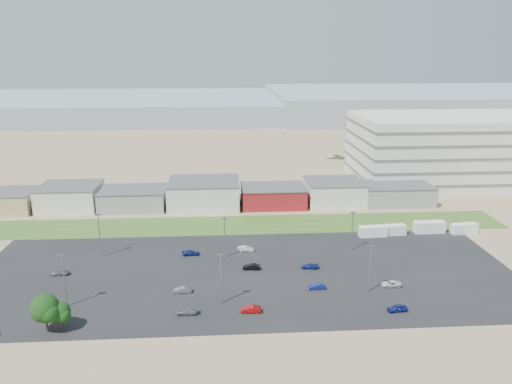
{
  "coord_description": "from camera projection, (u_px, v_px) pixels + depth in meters",
  "views": [
    {
      "loc": [
        0.38,
        -82.02,
        47.94
      ],
      "look_at": [
        7.33,
        22.0,
        18.22
      ],
      "focal_mm": 35.0,
      "sensor_mm": 36.0,
      "label": 1
    }
  ],
  "objects": [
    {
      "name": "ground",
      "position": [
        224.0,
        320.0,
        91.82
      ],
      "size": [
        700.0,
        700.0,
        0.0
      ],
      "primitive_type": "plane",
      "color": "#907C5C",
      "rests_on": "ground"
    },
    {
      "name": "parking_lot",
      "position": [
        246.0,
        273.0,
        111.33
      ],
      "size": [
        120.0,
        50.0,
        0.01
      ],
      "primitive_type": "cube",
      "color": "black",
      "rests_on": "ground"
    },
    {
      "name": "grass_strip",
      "position": [
        223.0,
        225.0,
        141.71
      ],
      "size": [
        160.0,
        16.0,
        0.02
      ],
      "primitive_type": "cube",
      "color": "#335921",
      "rests_on": "ground"
    },
    {
      "name": "hills_backdrop",
      "position": [
        272.0,
        107.0,
        395.41
      ],
      "size": [
        700.0,
        200.0,
        9.0
      ],
      "primitive_type": null,
      "color": "gray",
      "rests_on": "ground"
    },
    {
      "name": "building_row",
      "position": [
        169.0,
        194.0,
        157.76
      ],
      "size": [
        170.0,
        20.0,
        8.0
      ],
      "primitive_type": null,
      "color": "silver",
      "rests_on": "ground"
    },
    {
      "name": "parking_garage",
      "position": [
        464.0,
        149.0,
        185.32
      ],
      "size": [
        80.0,
        40.0,
        25.0
      ],
      "primitive_type": "cube",
      "color": "silver",
      "rests_on": "ground"
    },
    {
      "name": "box_trailer_a",
      "position": [
        373.0,
        231.0,
        132.89
      ],
      "size": [
        7.64,
        2.77,
        2.82
      ],
      "primitive_type": null,
      "rotation": [
        0.0,
        0.0,
        0.06
      ],
      "color": "silver",
      "rests_on": "ground"
    },
    {
      "name": "box_trailer_b",
      "position": [
        392.0,
        230.0,
        134.01
      ],
      "size": [
        7.45,
        2.85,
        2.74
      ],
      "primitive_type": null,
      "rotation": [
        0.0,
        0.0,
        0.08
      ],
      "color": "silver",
      "rests_on": "ground"
    },
    {
      "name": "box_trailer_c",
      "position": [
        429.0,
        227.0,
        135.68
      ],
      "size": [
        8.41,
        2.87,
        3.13
      ],
      "primitive_type": null,
      "rotation": [
        0.0,
        0.0,
        0.03
      ],
      "color": "silver",
      "rests_on": "ground"
    },
    {
      "name": "box_trailer_d",
      "position": [
        464.0,
        228.0,
        135.19
      ],
      "size": [
        7.47,
        3.22,
        2.71
      ],
      "primitive_type": null,
      "rotation": [
        0.0,
        0.0,
        0.14
      ],
      "color": "silver",
      "rests_on": "ground"
    },
    {
      "name": "tree_right",
      "position": [
        45.0,
        311.0,
        87.06
      ],
      "size": [
        5.39,
        5.39,
        8.08
      ],
      "primitive_type": null,
      "color": "black",
      "rests_on": "ground"
    },
    {
      "name": "tree_near",
      "position": [
        60.0,
        314.0,
        88.0
      ],
      "size": [
        4.07,
        4.07,
        6.11
      ],
      "primitive_type": null,
      "color": "black",
      "rests_on": "ground"
    },
    {
      "name": "lightpole_front_l",
      "position": [
        65.0,
        281.0,
        95.44
      ],
      "size": [
        1.27,
        0.53,
        10.79
      ],
      "primitive_type": null,
      "color": "slate",
      "rests_on": "ground"
    },
    {
      "name": "lightpole_front_m",
      "position": [
        221.0,
        279.0,
        96.51
      ],
      "size": [
        1.22,
        0.51,
        10.38
      ],
      "primitive_type": null,
      "color": "slate",
      "rests_on": "ground"
    },
    {
      "name": "lightpole_front_r",
      "position": [
        370.0,
        269.0,
        101.35
      ],
      "size": [
        1.18,
        0.49,
        10.01
      ],
      "primitive_type": null,
      "color": "slate",
      "rests_on": "ground"
    },
    {
      "name": "lightpole_back_l",
      "position": [
        100.0,
        236.0,
        118.74
      ],
      "size": [
        1.27,
        0.53,
        10.79
      ],
      "primitive_type": null,
      "color": "slate",
      "rests_on": "ground"
    },
    {
      "name": "lightpole_back_m",
      "position": [
        225.0,
        238.0,
        118.45
      ],
      "size": [
        1.17,
        0.49,
        9.97
      ],
      "primitive_type": null,
      "color": "slate",
      "rests_on": "ground"
    },
    {
      "name": "lightpole_back_r",
      "position": [
        352.0,
        231.0,
        122.76
      ],
      "size": [
        1.16,
        0.48,
        9.89
      ],
      "primitive_type": null,
      "color": "slate",
      "rests_on": "ground"
    },
    {
      "name": "parked_car_0",
      "position": [
        391.0,
        284.0,
        104.91
      ],
      "size": [
        4.2,
        2.03,
        1.15
      ],
      "primitive_type": "imported",
      "rotation": [
        0.0,
        0.0,
        -1.6
      ],
      "color": "silver",
      "rests_on": "ground"
    },
    {
      "name": "parked_car_1",
      "position": [
        317.0,
        286.0,
        103.7
      ],
      "size": [
        3.77,
        1.52,
        1.22
      ],
      "primitive_type": "imported",
      "rotation": [
        0.0,
        0.0,
        -1.51
      ],
      "color": "navy",
      "rests_on": "ground"
    },
    {
      "name": "parked_car_2",
      "position": [
        397.0,
        308.0,
        94.86
      ],
      "size": [
        3.95,
        1.86,
        1.31
      ],
      "primitive_type": "imported",
      "rotation": [
        0.0,
        0.0,
        -1.49
      ],
      "color": "navy",
      "rests_on": "ground"
    },
    {
      "name": "parked_car_3",
      "position": [
        187.0,
        311.0,
        93.77
      ],
      "size": [
        4.16,
        1.8,
        1.19
      ],
      "primitive_type": "imported",
      "rotation": [
        0.0,
        0.0,
        -1.6
      ],
      "color": "#595B5E",
      "rests_on": "ground"
    },
    {
      "name": "parked_car_4",
      "position": [
        183.0,
        290.0,
        102.22
      ],
      "size": [
        3.74,
        1.35,
        1.23
      ],
      "primitive_type": "imported",
      "rotation": [
        0.0,
        0.0,
        -1.56
      ],
      "color": "#595B5E",
      "rests_on": "ground"
    },
    {
      "name": "parked_car_5",
      "position": [
        60.0,
        272.0,
        110.15
      ],
      "size": [
        3.88,
        1.61,
        1.31
      ],
      "primitive_type": "imported",
      "rotation": [
        0.0,
        0.0,
        -1.59
      ],
      "color": "#595B5E",
      "rests_on": "ground"
    },
    {
      "name": "parked_car_6",
      "position": [
        191.0,
        253.0,
        120.9
      ],
      "size": [
        4.38,
        2.05,
        1.24
      ],
      "primitive_type": "imported",
      "rotation": [
        0.0,
        0.0,
        1.65
      ],
      "color": "navy",
      "rests_on": "ground"
    },
    {
      "name": "parked_car_7",
      "position": [
        251.0,
        267.0,
        112.96
      ],
      "size": [
        4.03,
        1.71,
        1.29
      ],
      "primitive_type": "imported",
      "rotation": [
        0.0,
        0.0,
        -1.66
      ],
      "color": "black",
      "rests_on": "ground"
    },
    {
      "name": "parked_car_11",
      "position": [
        246.0,
        248.0,
        123.43
      ],
      "size": [
        4.13,
        1.81,
        1.32
      ],
      "primitive_type": "imported",
      "rotation": [
        0.0,
        0.0,
        1.47
      ],
      "color": "silver",
      "rests_on": "ground"
    },
    {
      "name": "parked_car_12",
      "position": [
        310.0,
        266.0,
        113.53
      ],
      "size": [
        4.01,
        2.07,
        1.11
      ],
      "primitive_type": "imported",
      "rotation": [
        0.0,
        0.0,
        -1.71
      ],
      "color": "navy",
      "rests_on": "ground"
    },
    {
      "name": "parked_car_13",
      "position": [
        251.0,
        309.0,
        94.49
      ],
      "size": [
        3.99,
        1.56,
        1.29
      ],
      "primitive_type": "imported",
      "rotation": [
        0.0,
        0.0,
        -1.62
      ],
      "color": "maroon",
      "rests_on": "ground"
    }
  ]
}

